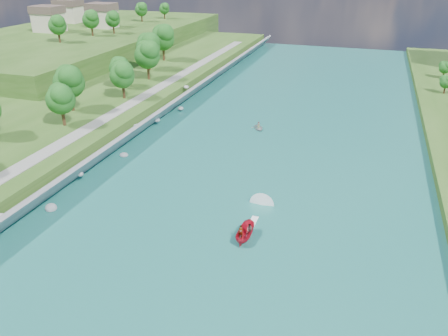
% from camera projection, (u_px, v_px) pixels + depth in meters
% --- Properties ---
extents(ground, '(260.00, 260.00, 0.00)m').
position_uv_depth(ground, '(208.00, 254.00, 52.32)').
color(ground, '#2D5119').
rests_on(ground, ground).
extents(river_water, '(55.00, 240.00, 0.10)m').
position_uv_depth(river_water, '(252.00, 180.00, 69.37)').
color(river_water, '#195F5F').
rests_on(river_water, ground).
extents(ridge_west, '(60.00, 120.00, 9.00)m').
position_uv_depth(ridge_west, '(83.00, 43.00, 154.99)').
color(ridge_west, '#2D5119').
rests_on(ridge_west, ground).
extents(riprap_bank, '(4.72, 236.00, 4.35)m').
position_uv_depth(riprap_bank, '(106.00, 152.00, 75.12)').
color(riprap_bank, slate).
rests_on(riprap_bank, ground).
extents(riverside_path, '(3.00, 200.00, 0.10)m').
position_uv_depth(riverside_path, '(75.00, 136.00, 77.12)').
color(riverside_path, gray).
rests_on(riverside_path, berm_west).
extents(ridge_houses, '(29.50, 29.50, 8.40)m').
position_uv_depth(ridge_houses, '(74.00, 15.00, 157.17)').
color(ridge_houses, beige).
rests_on(ridge_houses, ridge_west).
extents(trees_ridge, '(14.44, 65.70, 9.51)m').
position_uv_depth(trees_ridge, '(109.00, 18.00, 149.01)').
color(trees_ridge, '#155018').
rests_on(trees_ridge, ridge_west).
extents(motorboat, '(3.60, 19.16, 2.09)m').
position_uv_depth(motorboat, '(247.00, 228.00, 55.55)').
color(motorboat, '#AF0E20').
rests_on(motorboat, river_water).
extents(raft, '(3.73, 4.07, 1.60)m').
position_uv_depth(raft, '(259.00, 127.00, 89.64)').
color(raft, gray).
rests_on(raft, river_water).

